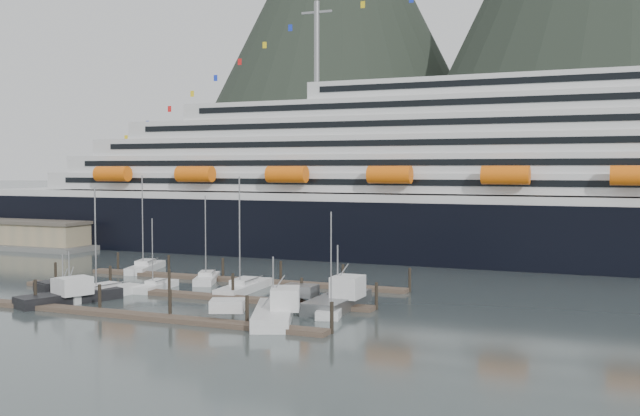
# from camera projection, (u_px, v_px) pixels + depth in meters

# --- Properties ---
(ground) EXTENTS (1600.00, 1600.00, 0.00)m
(ground) POSITION_uv_depth(u_px,v_px,m) (207.00, 304.00, 85.62)
(ground) COLOR #495656
(ground) RESTS_ON ground
(cruise_ship) EXTENTS (210.00, 30.40, 50.30)m
(cruise_ship) POSITION_uv_depth(u_px,v_px,m) (539.00, 189.00, 123.76)
(cruise_ship) COLOR black
(cruise_ship) RESTS_ON ground
(warehouse) EXTENTS (46.00, 20.00, 5.80)m
(warehouse) POSITION_uv_depth(u_px,v_px,m) (12.00, 234.00, 152.23)
(warehouse) COLOR #595956
(warehouse) RESTS_ON ground
(dock_near) EXTENTS (48.18, 2.28, 3.20)m
(dock_near) POSITION_uv_depth(u_px,v_px,m) (117.00, 313.00, 78.39)
(dock_near) COLOR #493A2F
(dock_near) RESTS_ON ground
(dock_mid) EXTENTS (48.18, 2.28, 3.20)m
(dock_mid) POSITION_uv_depth(u_px,v_px,m) (186.00, 294.00, 90.34)
(dock_mid) COLOR #493A2F
(dock_mid) RESTS_ON ground
(dock_far) EXTENTS (48.18, 2.28, 3.20)m
(dock_far) POSITION_uv_depth(u_px,v_px,m) (239.00, 279.00, 102.29)
(dock_far) COLOR #493A2F
(dock_far) RESTS_ON ground
(sailboat_b) EXTENTS (4.56, 11.15, 13.81)m
(sailboat_b) POSITION_uv_depth(u_px,v_px,m) (103.00, 294.00, 89.72)
(sailboat_b) COLOR silver
(sailboat_b) RESTS_ON ground
(sailboat_c) EXTENTS (3.01, 8.26, 9.54)m
(sailboat_c) POSITION_uv_depth(u_px,v_px,m) (156.00, 287.00, 95.34)
(sailboat_c) COLOR silver
(sailboat_c) RESTS_ON ground
(sailboat_d) EXTENTS (3.65, 12.07, 14.99)m
(sailboat_d) POSITION_uv_depth(u_px,v_px,m) (244.00, 288.00, 93.96)
(sailboat_d) COLOR silver
(sailboat_d) RESTS_ON ground
(sailboat_e) EXTENTS (5.85, 11.17, 14.97)m
(sailboat_e) POSITION_uv_depth(u_px,v_px,m) (146.00, 268.00, 113.02)
(sailboat_e) COLOR silver
(sailboat_e) RESTS_ON ground
(sailboat_f) EXTENTS (5.63, 8.89, 12.25)m
(sailboat_f) POSITION_uv_depth(u_px,v_px,m) (207.00, 279.00, 101.89)
(sailboat_f) COLOR silver
(sailboat_f) RESTS_ON ground
(sailboat_h) EXTENTS (4.33, 8.58, 11.32)m
(sailboat_h) POSITION_uv_depth(u_px,v_px,m) (332.00, 310.00, 79.74)
(sailboat_h) COLOR silver
(sailboat_h) RESTS_ON ground
(trawler_a) EXTENTS (9.93, 12.34, 6.55)m
(trawler_a) POSITION_uv_depth(u_px,v_px,m) (69.00, 295.00, 86.03)
(trawler_a) COLOR black
(trawler_a) RESTS_ON ground
(trawler_b) EXTENTS (8.12, 9.99, 6.12)m
(trawler_b) POSITION_uv_depth(u_px,v_px,m) (63.00, 295.00, 86.35)
(trawler_b) COLOR black
(trawler_b) RESTS_ON ground
(trawler_d) EXTENTS (10.41, 12.61, 7.25)m
(trawler_d) POSITION_uv_depth(u_px,v_px,m) (272.00, 312.00, 75.60)
(trawler_d) COLOR silver
(trawler_d) RESTS_ON ground
(trawler_e) EXTENTS (9.12, 11.97, 7.79)m
(trawler_e) POSITION_uv_depth(u_px,v_px,m) (336.00, 300.00, 82.56)
(trawler_e) COLOR gray
(trawler_e) RESTS_ON ground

